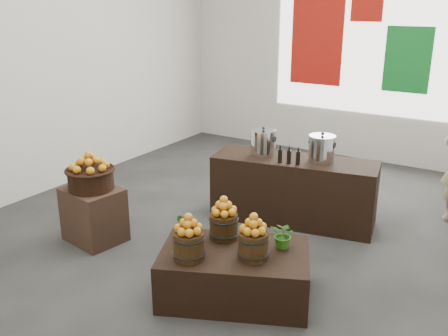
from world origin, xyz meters
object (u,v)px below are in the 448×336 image
Objects in this scene: counter at (293,190)px; stock_pot_left at (263,144)px; crate at (94,215)px; stock_pot_center at (322,150)px; wicker_basket at (91,179)px; display_table at (234,274)px.

counter is 6.47× the size of stock_pot_left.
stock_pot_center is (1.96, 1.72, 0.63)m from crate.
counter is at bearing -168.96° from stock_pot_center.
wicker_basket is 2.62m from stock_pot_center.
display_table is 4.40× the size of stock_pot_center.
wicker_basket is at bearing -128.58° from stock_pot_left.
stock_pot_center reaches higher than display_table.
display_table is at bearing -3.80° from wicker_basket.
display_table is (1.91, -0.13, -0.08)m from crate.
stock_pot_left is at bearing 51.42° from crate.
crate is 2.68m from stock_pot_center.
stock_pot_left is (1.27, 1.59, 0.63)m from crate.
stock_pot_left and stock_pot_center have the same top height.
display_table is 0.68× the size of counter.
display_table is at bearing -3.80° from crate.
display_table is 1.97m from stock_pot_left.
crate is at bearing 0.00° from wicker_basket.
wicker_basket is at bearing 151.71° from display_table.
crate is at bearing -145.89° from counter.
wicker_basket is at bearing -145.89° from counter.
counter is 6.47× the size of stock_pot_center.
stock_pot_center is at bearing 41.37° from wicker_basket.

